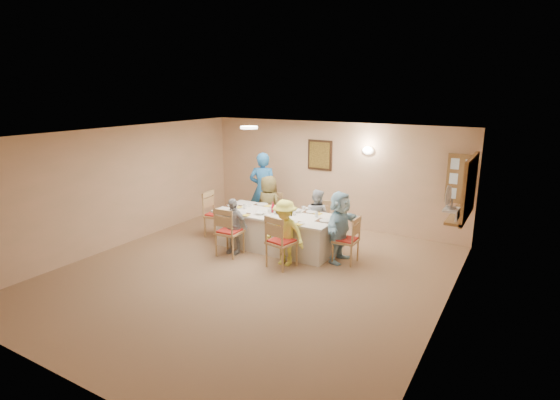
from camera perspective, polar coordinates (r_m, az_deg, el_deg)
The scene contains 49 objects.
ground at distance 7.99m, azimuth -3.89°, elevation -9.66°, with size 7.00×7.00×0.00m, color #9C7557.
room_walls at distance 7.50m, azimuth -4.09°, elevation 0.97°, with size 7.00×7.00×7.00m.
wall_picture at distance 10.58m, azimuth 5.21°, elevation 5.87°, with size 0.62×0.05×0.72m.
wall_sconce at distance 10.09m, azimuth 11.39°, elevation 6.38°, with size 0.26×0.09×0.18m, color white.
ceiling_light at distance 9.14m, azimuth -4.07°, elevation 9.43°, with size 0.36×0.36×0.05m, color white.
serving_hatch at distance 8.64m, azimuth 23.52°, elevation 1.48°, with size 0.06×1.50×1.15m, color brown.
hatch_sill at distance 8.78m, azimuth 22.41°, elevation -1.76°, with size 0.30×1.50×0.05m, color brown.
shutter_door at distance 9.41m, azimuth 22.55°, elevation 2.55°, with size 0.55×0.04×1.00m, color brown.
fan_shelf at distance 7.37m, azimuth 21.47°, elevation -1.17°, with size 0.22×0.36×0.03m, color white.
desk_fan at distance 7.34m, azimuth 21.34°, elevation -0.01°, with size 0.30×0.30×0.28m, color #A5A5A8, non-canonical shape.
dining_table at distance 9.10m, azimuth -0.52°, elevation -4.01°, with size 2.56×1.08×0.76m, color silver.
chair_back_left at distance 10.03m, azimuth -1.12°, elevation -1.76°, with size 0.45×0.45×0.93m, color tan, non-canonical shape.
chair_back_right at distance 9.49m, azimuth 5.08°, elevation -2.87°, with size 0.43×0.43×0.90m, color tan, non-canonical shape.
chair_front_left at distance 8.76m, azimuth -6.60°, elevation -4.03°, with size 0.48×0.48×1.00m, color tan, non-canonical shape.
chair_front_right at distance 8.12m, azimuth 0.22°, elevation -5.36°, with size 0.49×0.49×1.01m, color tan, non-canonical shape.
chair_left_end at distance 9.92m, azimuth -8.24°, elevation -1.84°, with size 0.49×0.49×1.02m, color tan, non-canonical shape.
chair_right_end at distance 8.43m, azimuth 8.60°, elevation -5.10°, with size 0.44×0.44×0.93m, color tan, non-canonical shape.
diner_back_left at distance 9.87m, azimuth -1.49°, elevation -0.72°, with size 0.73×0.53×1.37m, color brown.
diner_back_right at distance 9.34m, azimuth 4.79°, elevation -2.19°, with size 0.61×0.49×1.19m, color #ADB3BF.
diner_front_left at distance 8.83m, azimuth -6.15°, elevation -3.40°, with size 0.68×0.30×1.14m, color #A2A2A2.
diner_front_right at distance 8.18m, azimuth 0.64°, elevation -4.30°, with size 0.83×0.50×1.26m, color #F9F859.
diner_right_end at distance 8.40m, azimuth 7.83°, elevation -3.48°, with size 0.46×1.30×1.39m, color #B0DFF3.
caregiver at distance 10.44m, azimuth -2.24°, elevation 1.34°, with size 0.77×0.64×1.80m, color #2565A6.
placemat_fl at distance 8.97m, azimuth -5.20°, elevation -1.79°, with size 0.35×0.26×0.01m, color #472B19.
plate_fl at distance 8.97m, azimuth -5.20°, elevation -1.73°, with size 0.25×0.25×0.02m, color white.
napkin_fl at distance 8.83m, azimuth -4.44°, elevation -1.99°, with size 0.13×0.13×0.01m, color yellow.
placemat_fr at distance 8.36m, azimuth 1.53°, elevation -2.95°, with size 0.37×0.27×0.01m, color #472B19.
plate_fr at distance 8.35m, azimuth 1.53°, elevation -2.88°, with size 0.25×0.25×0.02m, color white.
napkin_fr at distance 8.23m, azimuth 2.46°, elevation -3.18°, with size 0.13×0.13×0.01m, color yellow.
placemat_bl at distance 9.64m, azimuth -2.31°, elevation -0.60°, with size 0.33×0.25×0.01m, color #472B19.
plate_bl at distance 9.64m, azimuth -2.31°, elevation -0.54°, with size 0.25×0.25×0.02m, color white.
napkin_bl at distance 9.50m, azimuth -1.56°, elevation -0.77°, with size 0.14×0.14×0.01m, color yellow.
placemat_br at distance 9.07m, azimuth 4.09°, elevation -1.59°, with size 0.32×0.24×0.01m, color #472B19.
plate_br at distance 9.07m, azimuth 4.10°, elevation -1.52°, with size 0.22×0.22×0.01m, color white.
napkin_br at distance 8.95m, azimuth 4.99°, elevation -1.78°, with size 0.15×0.15×0.01m, color yellow.
placemat_le at distance 9.58m, azimuth -6.18°, elevation -0.77°, with size 0.35×0.26×0.01m, color #472B19.
plate_le at distance 9.58m, azimuth -6.18°, elevation -0.71°, with size 0.24×0.24×0.01m, color white.
napkin_le at distance 9.44m, azimuth -5.48°, elevation -0.94°, with size 0.14×0.14×0.01m, color yellow.
placemat_re at distance 8.49m, azimuth 5.98°, elevation -2.73°, with size 0.36×0.27×0.01m, color #472B19.
plate_re at distance 8.49m, azimuth 5.98°, elevation -2.67°, with size 0.24×0.24×0.01m, color white.
napkin_re at distance 8.38m, azimuth 6.96°, elevation -2.95°, with size 0.13×0.13×0.01m, color yellow.
teacup_a at distance 9.20m, azimuth -5.94°, elevation -1.17°, with size 0.13×0.13×0.08m, color white.
teacup_b at distance 9.23m, azimuth 3.11°, elevation -1.05°, with size 0.10×0.10×0.08m, color white.
bowl_a at distance 8.91m, azimuth -2.61°, elevation -1.71°, with size 0.23×0.23×0.05m, color white.
bowl_b at distance 9.05m, azimuth 2.21°, elevation -1.43°, with size 0.22×0.22×0.06m, color white.
condiment_ketchup at distance 9.01m, azimuth -0.92°, elevation -0.96°, with size 0.10×0.10×0.22m, color red.
condiment_brown at distance 8.99m, azimuth -0.33°, elevation -1.06°, with size 0.10×0.10×0.20m, color #533416.
condiment_malt at distance 8.90m, azimuth -0.11°, elevation -1.35°, with size 0.14×0.14×0.16m, color #533416.
drinking_glass at distance 9.09m, azimuth -1.18°, elevation -1.17°, with size 0.06×0.06×0.10m, color silver.
Camera 1 is at (4.14, -6.02, 3.24)m, focal length 28.00 mm.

